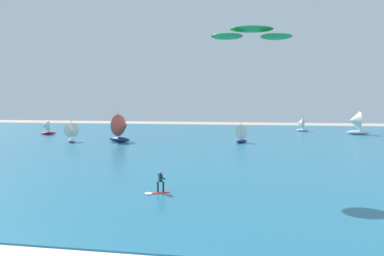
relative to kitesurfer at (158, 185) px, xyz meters
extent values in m
cube|color=#236B89|center=(3.17, 34.76, -0.65)|extent=(160.00, 90.00, 0.10)
cube|color=red|center=(0.16, 0.10, -0.58)|extent=(1.43, 1.10, 0.05)
cylinder|color=#143338|center=(-0.05, 0.11, -0.15)|extent=(0.14, 0.14, 0.80)
cylinder|color=#143338|center=(0.38, 0.09, -0.15)|extent=(0.14, 0.14, 0.80)
cube|color=#143338|center=(0.16, 0.10, 0.55)|extent=(0.37, 0.42, 0.60)
sphere|color=tan|center=(0.16, 0.10, 0.96)|extent=(0.22, 0.22, 0.22)
cylinder|color=#143338|center=(0.12, 0.33, 0.60)|extent=(0.48, 0.33, 0.39)
cylinder|color=#143338|center=(0.35, -0.05, 0.60)|extent=(0.48, 0.33, 0.39)
ellipsoid|color=white|center=(-0.65, -0.39, -0.56)|extent=(0.87, 0.91, 0.08)
ellipsoid|color=#198C3F|center=(6.91, 6.03, 12.64)|extent=(4.17, 2.95, 0.44)
ellipsoid|color=#198C3F|center=(4.78, 5.63, 12.00)|extent=(3.17, 2.76, 0.44)
ellipsoid|color=#198C3F|center=(9.03, 6.42, 12.00)|extent=(3.17, 2.76, 0.44)
ellipsoid|color=navy|center=(5.70, 33.57, -0.33)|extent=(2.46, 3.00, 0.55)
cylinder|color=silver|center=(5.62, 33.45, 1.41)|extent=(0.09, 0.09, 2.93)
cone|color=silver|center=(5.98, 33.99, 1.27)|extent=(2.76, 2.43, 2.46)
ellipsoid|color=navy|center=(-15.21, 31.62, -0.18)|extent=(4.75, 3.10, 0.84)
cylinder|color=silver|center=(-15.41, 31.70, 2.49)|extent=(0.14, 0.14, 4.50)
cone|color=#D84C3F|center=(-14.49, 31.33, 2.26)|extent=(3.23, 4.24, 3.78)
ellipsoid|color=maroon|center=(-35.00, 41.99, -0.32)|extent=(2.99, 2.77, 0.57)
cylinder|color=silver|center=(-34.89, 42.09, 1.49)|extent=(0.09, 0.09, 3.04)
cone|color=silver|center=(-35.40, 41.65, 1.33)|extent=(2.67, 2.80, 2.55)
ellipsoid|color=white|center=(-23.42, 30.41, -0.31)|extent=(2.69, 3.13, 0.58)
cylinder|color=silver|center=(-23.50, 30.53, 1.53)|extent=(0.10, 0.10, 3.10)
cone|color=silver|center=(-23.10, 29.99, 1.37)|extent=(2.90, 2.63, 2.60)
ellipsoid|color=silver|center=(19.47, 58.95, -0.32)|extent=(3.14, 2.12, 0.56)
cylinder|color=silver|center=(19.60, 58.90, 1.45)|extent=(0.09, 0.09, 2.98)
cone|color=silver|center=(19.00, 59.16, 1.30)|extent=(2.19, 2.81, 2.50)
ellipsoid|color=white|center=(29.89, 52.60, -0.17)|extent=(4.67, 1.82, 0.86)
cylinder|color=silver|center=(30.10, 52.58, 2.56)|extent=(0.14, 0.14, 4.60)
cone|color=silver|center=(29.10, 52.64, 2.33)|extent=(2.21, 3.96, 3.86)
camera|label=1|loc=(6.62, -25.03, 6.30)|focal=32.31mm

